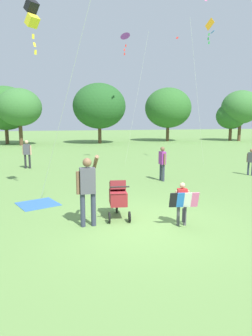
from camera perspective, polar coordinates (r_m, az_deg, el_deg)
name	(u,v)px	position (r m, az deg, el deg)	size (l,w,h in m)	color
ground_plane	(143,225)	(7.63, 3.29, -10.81)	(120.00, 120.00, 0.00)	#668E47
treeline_distant	(62,107)	(31.98, -12.30, 11.33)	(43.67, 6.27, 6.28)	brown
child_with_butterfly_kite	(182,200)	(7.47, 10.80, -6.16)	(0.72, 0.39, 1.10)	#4C4C51
person_adult_flyer	(88,186)	(7.29, -7.42, -3.37)	(0.55, 0.52, 1.79)	#33384C
stroller	(118,196)	(7.96, -1.56, -5.35)	(0.59, 1.11, 1.03)	black
kite_adult_black	(32,15)	(10.51, -17.62, 26.34)	(1.79, 3.07, 6.20)	black
kite_orange_delta	(208,33)	(18.24, 15.58, 23.81)	(1.87, 1.65, 8.09)	#F4A319
kite_green_novelty	(125,38)	(17.91, -0.10, 23.67)	(1.18, 2.11, 7.32)	purple
person_red_shirt	(162,161)	(12.69, 7.00, 1.38)	(0.24, 0.47, 1.47)	#33384C
person_couple_left	(251,160)	(15.02, 22.93, 1.47)	(0.29, 0.35, 1.26)	#33384C
person_kid_running	(27,152)	(16.60, -18.53, 2.97)	(0.47, 0.28, 1.51)	#232328
picnic_blanket	(38,204)	(9.71, -16.60, -6.66)	(1.13, 1.10, 0.02)	#3366B2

